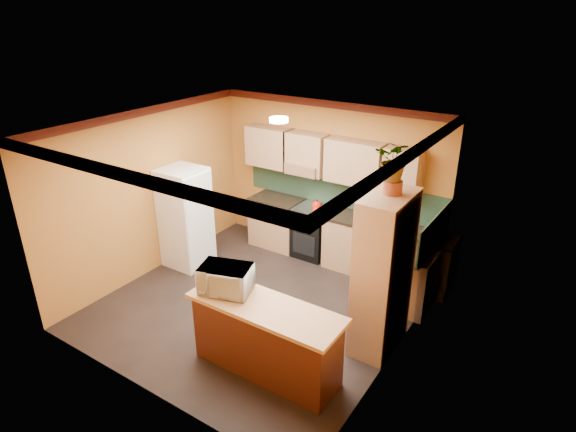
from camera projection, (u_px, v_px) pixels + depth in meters
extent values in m
plane|color=black|center=(258.00, 304.00, 7.17)|extent=(4.20, 4.20, 0.00)
cube|color=white|center=(252.00, 125.00, 6.08)|extent=(4.20, 4.20, 0.04)
cube|color=#B86631|center=(328.00, 180.00, 8.24)|extent=(4.20, 0.04, 2.70)
cube|color=#B86631|center=(135.00, 292.00, 5.02)|extent=(4.20, 0.04, 2.70)
cube|color=#B86631|center=(150.00, 192.00, 7.68)|extent=(0.04, 4.20, 2.70)
cube|color=#B86631|center=(400.00, 263.00, 5.58)|extent=(0.04, 4.20, 2.70)
cube|color=#1D3525|center=(341.00, 192.00, 8.17)|extent=(3.70, 0.02, 0.53)
cube|color=#1D3525|center=(435.00, 232.00, 6.73)|extent=(0.02, 1.40, 0.53)
cube|color=tan|center=(330.00, 158.00, 7.88)|extent=(3.10, 0.34, 0.70)
cylinder|color=white|center=(279.00, 120.00, 6.56)|extent=(0.26, 0.26, 0.06)
cube|color=tan|center=(344.00, 241.00, 8.12)|extent=(3.65, 0.60, 0.88)
cube|color=black|center=(346.00, 216.00, 7.94)|extent=(3.65, 0.62, 0.04)
cube|color=black|center=(312.00, 231.00, 8.43)|extent=(0.58, 0.58, 0.91)
cube|color=silver|center=(390.00, 225.00, 7.54)|extent=(0.48, 0.40, 0.03)
cube|color=tan|center=(404.00, 280.00, 6.98)|extent=(0.60, 0.80, 0.88)
cube|color=black|center=(407.00, 252.00, 6.79)|extent=(0.62, 0.80, 0.04)
cube|color=white|center=(186.00, 218.00, 8.00)|extent=(0.68, 0.66, 1.70)
cube|color=tan|center=(383.00, 274.00, 5.94)|extent=(0.48, 0.90, 2.10)
cylinder|color=brown|center=(393.00, 187.00, 5.52)|extent=(0.22, 0.22, 0.16)
imported|color=tan|center=(395.00, 160.00, 5.39)|extent=(0.44, 0.38, 0.48)
cube|color=#532613|center=(266.00, 340.00, 5.72)|extent=(1.80, 0.55, 0.88)
cube|color=tan|center=(265.00, 308.00, 5.53)|extent=(1.90, 0.65, 0.05)
imported|color=white|center=(226.00, 279.00, 5.74)|extent=(0.70, 0.58, 0.34)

